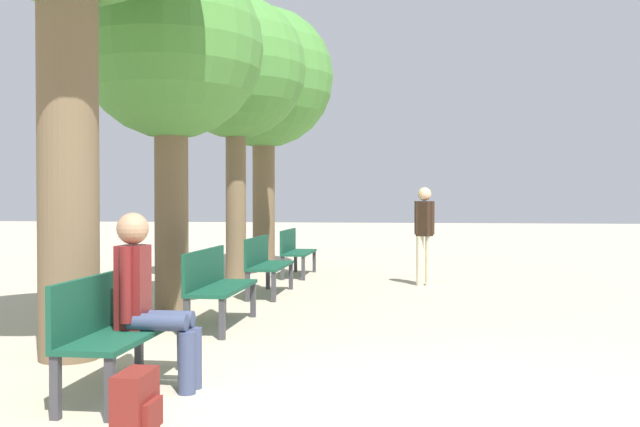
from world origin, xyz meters
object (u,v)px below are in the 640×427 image
bench_row_2 (265,261)px  bench_row_3 (295,249)px  tree_row_2 (236,71)px  tree_row_3 (264,81)px  backpack (136,405)px  tree_row_1 (171,52)px  bench_row_1 (215,281)px  person_seated (148,296)px  pedestrian_near (424,229)px  bench_row_0 (115,323)px

bench_row_2 → bench_row_3: (0.00, 2.72, 0.00)m
tree_row_2 → tree_row_3: (0.00, 2.34, 0.21)m
tree_row_3 → backpack: bearing=-82.2°
tree_row_1 → bench_row_2: bearing=63.1°
bench_row_1 → tree_row_1: bearing=130.2°
bench_row_1 → person_seated: bearing=-85.0°
bench_row_2 → pedestrian_near: 2.87m
bench_row_0 → person_seated: size_ratio=1.13×
pedestrian_near → backpack: bearing=-103.1°
bench_row_3 → person_seated: size_ratio=1.13×
bench_row_3 → tree_row_1: (-0.86, -4.42, 2.81)m
bench_row_1 → person_seated: 2.67m
bench_row_1 → bench_row_3: (0.00, 5.44, 0.00)m
bench_row_1 → person_seated: person_seated is taller
bench_row_2 → pedestrian_near: size_ratio=0.92×
tree_row_3 → pedestrian_near: size_ratio=3.29×
bench_row_2 → tree_row_1: bearing=-116.9°
tree_row_1 → tree_row_2: size_ratio=0.92×
bench_row_2 → tree_row_3: bearing=102.2°
bench_row_0 → person_seated: (0.23, 0.07, 0.20)m
bench_row_2 → tree_row_1: (-0.86, -1.70, 2.81)m
bench_row_3 → backpack: (0.56, -9.13, -0.32)m
tree_row_2 → pedestrian_near: bearing=-2.6°
bench_row_3 → tree_row_3: (-0.86, 1.28, 3.39)m
person_seated → bench_row_0: bearing=-162.6°
bench_row_0 → bench_row_1: same height
tree_row_2 → backpack: tree_row_2 is taller
bench_row_2 → person_seated: (0.23, -5.37, 0.20)m
bench_row_1 → backpack: size_ratio=3.79×
tree_row_3 → bench_row_0: bearing=-84.8°
bench_row_2 → backpack: bearing=-85.0°
tree_row_1 → tree_row_3: (0.00, 5.70, 0.58)m
bench_row_0 → person_seated: 0.31m
tree_row_2 → pedestrian_near: (3.27, -0.15, -2.75)m
tree_row_1 → tree_row_3: tree_row_3 is taller
bench_row_0 → bench_row_1: bearing=90.0°
bench_row_1 → tree_row_2: 5.47m
pedestrian_near → tree_row_3: bearing=142.7°
bench_row_2 → bench_row_0: bearing=-90.0°
tree_row_3 → bench_row_2: bearing=-77.8°
pedestrian_near → tree_row_1: bearing=-135.6°
bench_row_0 → backpack: bearing=-60.2°
person_seated → backpack: size_ratio=3.36×
bench_row_3 → backpack: bearing=-86.5°
bench_row_3 → person_seated: 8.10m
bench_row_1 → person_seated: size_ratio=1.13×
tree_row_1 → tree_row_3: bearing=90.0°
tree_row_1 → pedestrian_near: tree_row_1 is taller
bench_row_0 → pedestrian_near: size_ratio=0.92×
backpack → pedestrian_near: bearing=76.9°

